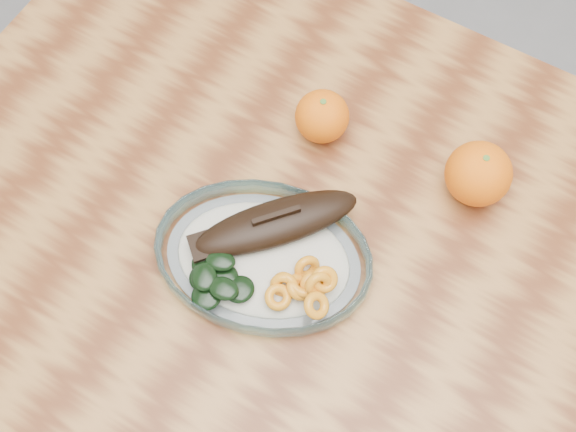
{
  "coord_description": "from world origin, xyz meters",
  "views": [
    {
      "loc": [
        0.09,
        -0.31,
        1.58
      ],
      "look_at": [
        -0.09,
        0.01,
        0.77
      ],
      "focal_mm": 45.0,
      "sensor_mm": 36.0,
      "label": 1
    }
  ],
  "objects": [
    {
      "name": "plated_meal",
      "position": [
        -0.09,
        -0.05,
        0.77
      ],
      "size": [
        0.6,
        0.6,
        0.08
      ],
      "rotation": [
        0.0,
        0.0,
        0.29
      ],
      "color": "white",
      "rests_on": "dining_table"
    },
    {
      "name": "ground",
      "position": [
        0.0,
        0.0,
        0.0
      ],
      "size": [
        3.0,
        3.0,
        0.0
      ],
      "primitive_type": "plane",
      "color": "slate",
      "rests_on": "ground"
    },
    {
      "name": "orange_right",
      "position": [
        0.08,
        0.17,
        0.79
      ],
      "size": [
        0.08,
        0.08,
        0.08
      ],
      "primitive_type": "sphere",
      "color": "#FF4005",
      "rests_on": "dining_table"
    },
    {
      "name": "orange_left",
      "position": [
        -0.12,
        0.14,
        0.79
      ],
      "size": [
        0.07,
        0.07,
        0.07
      ],
      "primitive_type": "sphere",
      "color": "#FF4005",
      "rests_on": "dining_table"
    },
    {
      "name": "dining_table",
      "position": [
        0.0,
        0.0,
        0.65
      ],
      "size": [
        1.2,
        0.8,
        0.75
      ],
      "color": "#602F16",
      "rests_on": "ground"
    }
  ]
}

